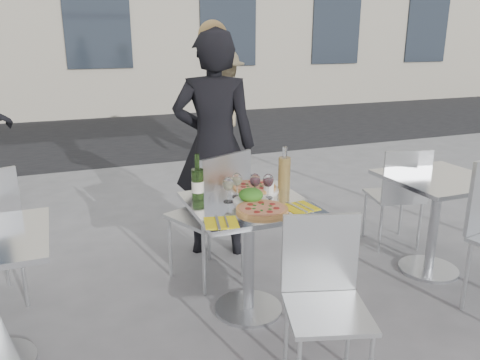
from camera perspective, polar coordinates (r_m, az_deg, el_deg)
name	(u,v)px	position (r m, az deg, el deg)	size (l,w,h in m)	color
ground	(248,310)	(3.19, 1.03, -15.54)	(80.00, 80.00, 0.00)	slate
street_asphalt	(117,133)	(9.21, -14.78, 5.51)	(24.00, 5.00, 0.00)	black
main_table	(249,234)	(2.94, 1.08, -6.61)	(0.72, 0.72, 0.75)	#B7BABF
side_table_right	(436,204)	(3.74, 22.82, -2.74)	(0.72, 0.72, 0.75)	#B7BABF
chair_far	(215,207)	(3.29, -3.05, -3.31)	(0.59, 0.60, 0.98)	silver
chair_near	(324,288)	(2.43, 10.20, -12.87)	(0.50, 0.50, 0.87)	silver
side_chair_rfar	(399,190)	(4.07, 18.84, -1.15)	(0.49, 0.49, 0.87)	silver
woman_diner	(214,146)	(3.71, -3.13, 4.17)	(0.65, 0.43, 1.79)	black
pedestrian_b	(223,107)	(6.66, -2.05, 8.92)	(1.03, 0.59, 1.60)	tan
pizza_near	(262,209)	(2.72, 2.71, -3.57)	(0.30, 0.30, 0.02)	#E4A059
pizza_far	(254,188)	(3.08, 1.72, -0.96)	(0.33, 0.33, 0.03)	white
salad_plate	(251,196)	(2.85, 1.34, -2.00)	(0.22, 0.22, 0.09)	white
wine_bottle	(198,183)	(2.87, -5.19, -0.35)	(0.07, 0.08, 0.29)	#335720
carafe	(284,173)	(3.07, 5.42, 0.90)	(0.08, 0.08, 0.29)	tan
sugar_shaker	(269,187)	(2.99, 3.52, -0.81)	(0.06, 0.06, 0.11)	white
wineglass_white_a	(228,185)	(2.83, -1.46, -0.58)	(0.07, 0.07, 0.16)	white
wineglass_white_b	(237,180)	(2.92, -0.38, -0.03)	(0.07, 0.07, 0.16)	white
wineglass_red_a	(255,181)	(2.91, 1.85, -0.12)	(0.07, 0.07, 0.16)	white
wineglass_red_b	(268,181)	(2.91, 3.46, -0.16)	(0.07, 0.07, 0.16)	white
napkin_left	(221,222)	(2.55, -2.31, -5.18)	(0.22, 0.22, 0.01)	yellow
napkin_right	(300,207)	(2.79, 7.29, -3.30)	(0.20, 0.20, 0.01)	yellow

